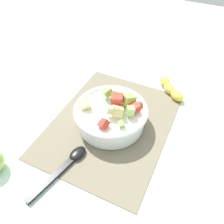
{
  "coord_description": "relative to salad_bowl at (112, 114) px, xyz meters",
  "views": [
    {
      "loc": [
        -0.47,
        -0.23,
        0.59
      ],
      "look_at": [
        0.0,
        -0.0,
        0.06
      ],
      "focal_mm": 37.81,
      "sensor_mm": 36.0,
      "label": 1
    }
  ],
  "objects": [
    {
      "name": "placemat",
      "position": [
        -0.0,
        0.0,
        -0.04
      ],
      "size": [
        0.48,
        0.37,
        0.01
      ],
      "primitive_type": "cube",
      "color": "#756B56",
      "rests_on": "ground_plane"
    },
    {
      "name": "ground_plane",
      "position": [
        -0.0,
        0.0,
        -0.05
      ],
      "size": [
        2.4,
        2.4,
        0.0
      ],
      "primitive_type": "plane",
      "color": "silver"
    },
    {
      "name": "serving_spoon",
      "position": [
        -0.2,
        0.05,
        -0.04
      ],
      "size": [
        0.21,
        0.07,
        0.01
      ],
      "color": "black",
      "rests_on": "placemat"
    },
    {
      "name": "salad_bowl",
      "position": [
        0.0,
        0.0,
        0.0
      ],
      "size": [
        0.24,
        0.24,
        0.11
      ],
      "color": "white",
      "rests_on": "placemat"
    },
    {
      "name": "banana_whole",
      "position": [
        0.24,
        -0.13,
        -0.03
      ],
      "size": [
        0.13,
        0.13,
        0.04
      ],
      "color": "yellow",
      "rests_on": "ground_plane"
    }
  ]
}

